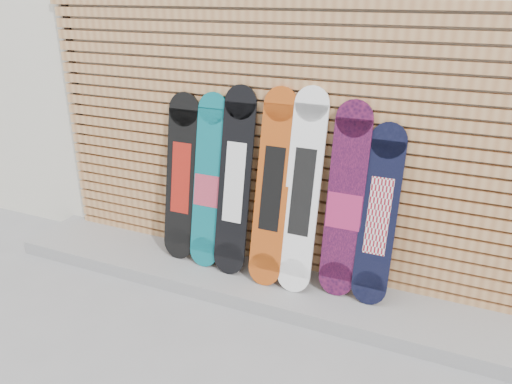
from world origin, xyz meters
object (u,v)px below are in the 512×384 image
at_px(snowboard_0, 181,178).
at_px(snowboard_5, 345,203).
at_px(snowboard_3, 272,189).
at_px(snowboard_1, 208,183).
at_px(snowboard_2, 235,183).
at_px(snowboard_6, 379,216).
at_px(snowboard_4, 302,192).

relative_size(snowboard_0, snowboard_5, 0.96).
height_order(snowboard_3, snowboard_5, snowboard_3).
height_order(snowboard_1, snowboard_3, snowboard_3).
xyz_separation_m(snowboard_2, snowboard_5, (0.91, 0.03, -0.03)).
bearing_deg(snowboard_0, snowboard_2, -2.88).
height_order(snowboard_1, snowboard_6, snowboard_1).
height_order(snowboard_0, snowboard_2, snowboard_2).
xyz_separation_m(snowboard_1, snowboard_3, (0.59, -0.03, 0.06)).
height_order(snowboard_5, snowboard_6, snowboard_5).
bearing_deg(snowboard_3, snowboard_2, 176.76).
bearing_deg(snowboard_0, snowboard_6, -0.23).
bearing_deg(snowboard_4, snowboard_2, 178.41).
height_order(snowboard_1, snowboard_2, snowboard_2).
xyz_separation_m(snowboard_4, snowboard_6, (0.58, 0.04, -0.11)).
xyz_separation_m(snowboard_2, snowboard_4, (0.59, -0.02, 0.02)).
relative_size(snowboard_2, snowboard_4, 0.98).
bearing_deg(snowboard_4, snowboard_3, -179.33).
distance_m(snowboard_4, snowboard_6, 0.60).
relative_size(snowboard_0, snowboard_1, 0.99).
distance_m(snowboard_1, snowboard_3, 0.60).
bearing_deg(snowboard_4, snowboard_1, 178.23).
bearing_deg(snowboard_6, snowboard_2, -179.04).
relative_size(snowboard_2, snowboard_5, 1.03).
xyz_separation_m(snowboard_3, snowboard_6, (0.83, 0.04, -0.10)).
relative_size(snowboard_1, snowboard_5, 0.97).
bearing_deg(snowboard_5, snowboard_3, -175.40).
bearing_deg(snowboard_1, snowboard_4, -1.77).
height_order(snowboard_3, snowboard_4, snowboard_4).
xyz_separation_m(snowboard_4, snowboard_5, (0.33, 0.04, -0.05)).
relative_size(snowboard_2, snowboard_3, 0.99).
xyz_separation_m(snowboard_5, snowboard_6, (0.26, -0.01, -0.06)).
relative_size(snowboard_3, snowboard_6, 1.14).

